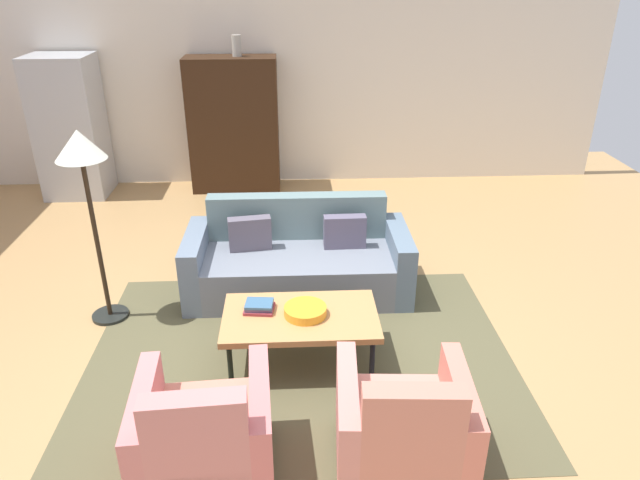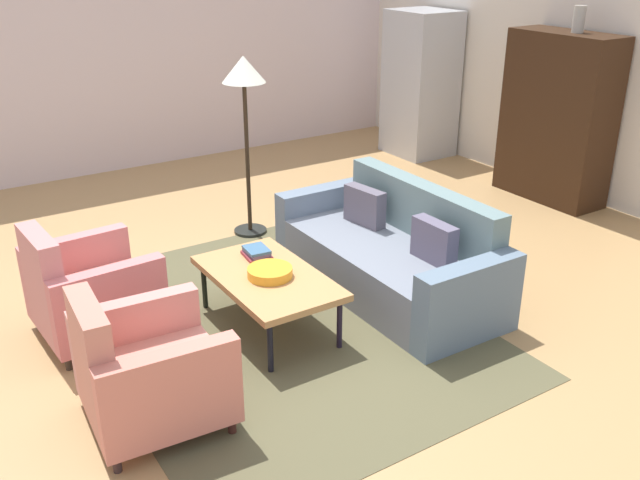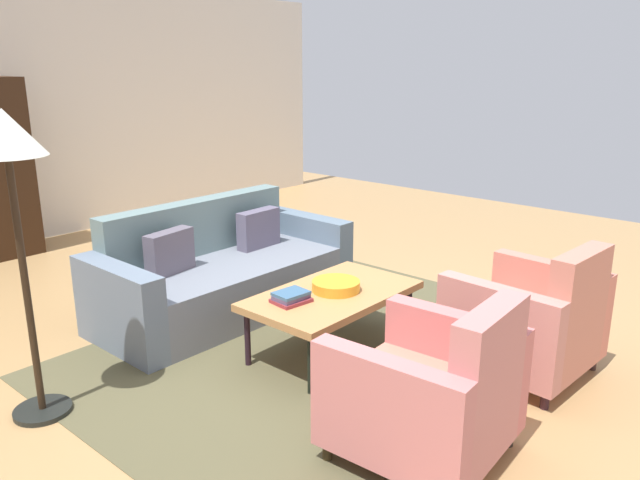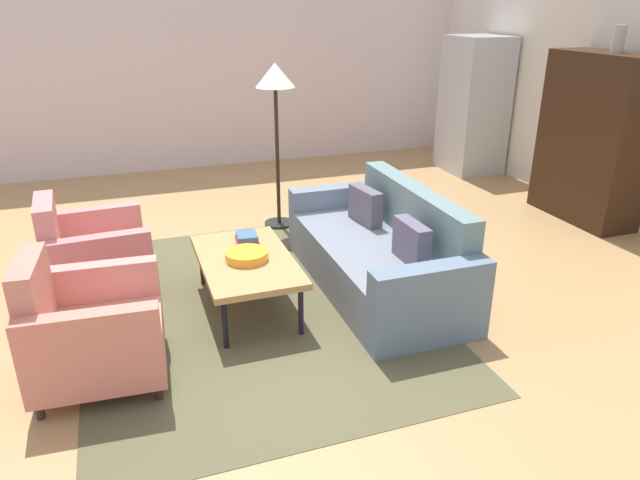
{
  "view_description": "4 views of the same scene",
  "coord_description": "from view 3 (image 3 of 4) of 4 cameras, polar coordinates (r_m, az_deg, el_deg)",
  "views": [
    {
      "loc": [
        -0.01,
        -3.92,
        2.88
      ],
      "look_at": [
        0.22,
        0.46,
        0.78
      ],
      "focal_mm": 32.42,
      "sensor_mm": 36.0,
      "label": 1
    },
    {
      "loc": [
        4.12,
        -2.33,
        2.72
      ],
      "look_at": [
        0.24,
        0.17,
        0.71
      ],
      "focal_mm": 39.48,
      "sensor_mm": 36.0,
      "label": 2
    },
    {
      "loc": [
        -3.0,
        -2.71,
        1.94
      ],
      "look_at": [
        0.17,
        0.07,
        0.73
      ],
      "focal_mm": 35.01,
      "sensor_mm": 36.0,
      "label": 3
    },
    {
      "loc": [
        4.12,
        -0.97,
        2.3
      ],
      "look_at": [
        0.22,
        0.4,
        0.58
      ],
      "focal_mm": 32.59,
      "sensor_mm": 36.0,
      "label": 4
    }
  ],
  "objects": [
    {
      "name": "ground_plane",
      "position": [
        4.49,
        -0.74,
        -9.65
      ],
      "size": [
        10.61,
        10.61,
        0.0
      ],
      "primitive_type": "plane",
      "color": "tan"
    },
    {
      "name": "wall_back",
      "position": [
        7.57,
        -25.72,
        10.35
      ],
      "size": [
        8.84,
        0.12,
        2.8
      ],
      "primitive_type": "cube",
      "color": "silver",
      "rests_on": "ground"
    },
    {
      "name": "area_rug",
      "position": [
        4.45,
        0.59,
        -9.83
      ],
      "size": [
        3.4,
        2.6,
        0.01
      ],
      "primitive_type": "cube",
      "color": "brown",
      "rests_on": "ground"
    },
    {
      "name": "couch",
      "position": [
        5.1,
        -9.15,
        -3.15
      ],
      "size": [
        2.11,
        0.91,
        0.86
      ],
      "rotation": [
        0.0,
        0.0,
        3.14
      ],
      "color": "slate",
      "rests_on": "ground"
    },
    {
      "name": "coffee_table",
      "position": [
        4.26,
        1.12,
        -5.24
      ],
      "size": [
        1.2,
        0.7,
        0.44
      ],
      "color": "black",
      "rests_on": "ground"
    },
    {
      "name": "armchair_left",
      "position": [
        3.24,
        10.4,
        -13.92
      ],
      "size": [
        0.85,
        0.85,
        0.88
      ],
      "rotation": [
        0.0,
        0.0,
        0.06
      ],
      "color": "#332916",
      "rests_on": "ground"
    },
    {
      "name": "armchair_right",
      "position": [
        4.21,
        18.9,
        -7.25
      ],
      "size": [
        0.85,
        0.85,
        0.88
      ],
      "rotation": [
        0.0,
        0.0,
        -0.07
      ],
      "color": "#2D2516",
      "rests_on": "ground"
    },
    {
      "name": "fruit_bowl",
      "position": [
        4.27,
        1.46,
        -4.2
      ],
      "size": [
        0.33,
        0.33,
        0.07
      ],
      "primitive_type": "cylinder",
      "color": "orange",
      "rests_on": "coffee_table"
    },
    {
      "name": "book_stack",
      "position": [
        4.07,
        -2.66,
        -5.25
      ],
      "size": [
        0.25,
        0.21,
        0.07
      ],
      "color": "maroon",
      "rests_on": "coffee_table"
    },
    {
      "name": "floor_lamp",
      "position": [
        3.58,
        -26.58,
        6.31
      ],
      "size": [
        0.4,
        0.4,
        1.72
      ],
      "color": "black",
      "rests_on": "ground"
    }
  ]
}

